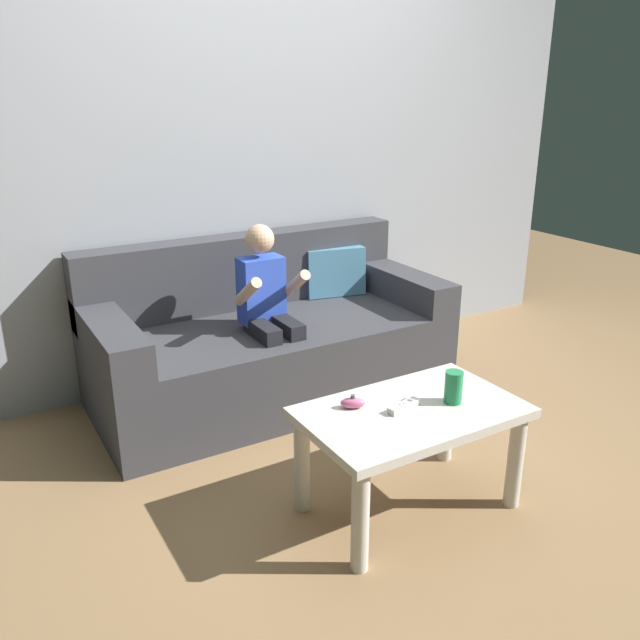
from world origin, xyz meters
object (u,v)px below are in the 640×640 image
at_px(person_seated_on_couch, 269,308).
at_px(coffee_table, 411,427).
at_px(soda_can, 454,387).
at_px(game_remote_white_near_edge, 404,406).
at_px(couch, 269,341).
at_px(nunchuk_pink, 353,403).

relative_size(person_seated_on_couch, coffee_table, 1.14).
height_order(person_seated_on_couch, soda_can, person_seated_on_couch).
height_order(coffee_table, soda_can, soda_can).
xyz_separation_m(coffee_table, game_remote_white_near_edge, (-0.03, 0.01, 0.09)).
xyz_separation_m(couch, person_seated_on_couch, (-0.08, -0.17, 0.24)).
bearing_deg(soda_can, coffee_table, 167.16).
relative_size(coffee_table, nunchuk_pink, 7.99).
bearing_deg(coffee_table, game_remote_white_near_edge, 162.68).
bearing_deg(soda_can, nunchuk_pink, 156.63).
relative_size(couch, coffee_table, 2.21).
distance_m(person_seated_on_couch, soda_can, 1.06).
xyz_separation_m(person_seated_on_couch, game_remote_white_near_edge, (0.05, -0.98, -0.09)).
relative_size(coffee_table, game_remote_white_near_edge, 5.54).
distance_m(person_seated_on_couch, nunchuk_pink, 0.89).
height_order(coffee_table, nunchuk_pink, nunchuk_pink).
xyz_separation_m(coffee_table, nunchuk_pink, (-0.18, 0.11, 0.10)).
bearing_deg(nunchuk_pink, soda_can, -23.37).
height_order(game_remote_white_near_edge, soda_can, soda_can).
distance_m(game_remote_white_near_edge, nunchuk_pink, 0.18).
distance_m(couch, game_remote_white_near_edge, 1.17).
xyz_separation_m(couch, game_remote_white_near_edge, (-0.03, -1.16, 0.15)).
distance_m(couch, person_seated_on_couch, 0.31).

